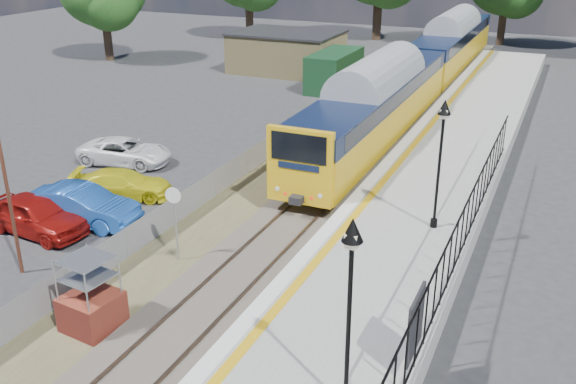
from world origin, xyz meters
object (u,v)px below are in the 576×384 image
Objects in this scene: victorian_lamp_south at (351,272)px; speed_sign at (175,212)px; car_red at (35,215)px; car_blue at (81,206)px; carpark_lamp at (2,162)px; car_yellow at (123,184)px; victorian_lamp_north at (442,135)px; car_white at (125,152)px; brick_plinth at (90,295)px; train at (422,66)px.

victorian_lamp_south is 10.02m from speed_sign.
victorian_lamp_south is 1.07× the size of car_red.
car_blue reaches higher than car_red.
carpark_lamp is 7.49m from car_yellow.
victorian_lamp_north is at bearing 91.15° from victorian_lamp_south.
car_white is at bearing 169.40° from victorian_lamp_north.
car_red is 0.96× the size of car_white.
brick_plinth reaches higher than car_white.
victorian_lamp_north is 12.22m from brick_plinth.
car_red is (-8.60, -25.44, -1.61)m from train.
victorian_lamp_south reaches higher than car_red.
train is 25.33m from car_blue.
victorian_lamp_south reaches higher than train.
car_yellow is (0.85, 4.12, -0.13)m from car_red.
train is 25.33m from speed_sign.
speed_sign is at bearing 90.00° from brick_plinth.
speed_sign is 0.64× the size of car_red.
victorian_lamp_south is 8.69m from brick_plinth.
victorian_lamp_south is 15.48m from car_red.
car_red is at bearing 145.80° from brick_plinth.
car_red is (-6.10, 4.15, -0.37)m from brick_plinth.
victorian_lamp_north is 0.67× the size of carpark_lamp.
brick_plinth is at bearing -169.32° from car_yellow.
car_yellow is at bearing -2.45° from car_blue.
car_blue is at bearing -32.23° from car_red.
car_white is (-10.29, -17.82, -1.71)m from train.
victorian_lamp_north reaches higher than car_yellow.
car_blue is (-5.07, 1.09, -1.12)m from speed_sign.
victorian_lamp_south is at bearing -79.85° from train.
victorian_lamp_north is 1.07× the size of car_red.
victorian_lamp_south is at bearing -147.16° from car_yellow.
car_white is (-15.59, 2.92, -3.67)m from victorian_lamp_north.
car_white is (-1.69, 7.62, -0.11)m from car_red.
train is (-5.30, 20.74, -1.96)m from victorian_lamp_north.
car_blue is at bearing 158.73° from speed_sign.
train is 9.46× the size of car_red.
car_yellow is at bearing -153.30° from car_white.
brick_plinth is 9.81m from car_yellow.
speed_sign reaches higher than car_red.
car_red is at bearing 172.98° from speed_sign.
victorian_lamp_south is 1.10× the size of car_yellow.
train is 9.81× the size of car_yellow.
car_blue is (1.03, 1.32, 0.02)m from car_red.
car_yellow is (-0.18, 2.81, -0.15)m from car_blue.
car_red is at bearing 135.98° from car_blue.
train reaches higher than car_blue.
car_red is at bearing 146.63° from car_yellow.
speed_sign is at bearing -142.79° from car_white.
train reaches higher than car_red.
brick_plinth is 7.39m from car_red.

